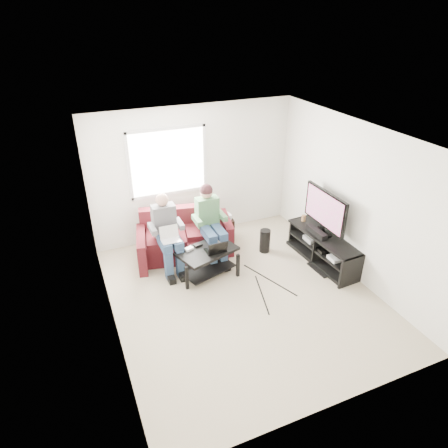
{
  "coord_description": "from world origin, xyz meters",
  "views": [
    {
      "loc": [
        -2.27,
        -4.6,
        4.08
      ],
      "look_at": [
        -0.07,
        0.6,
        1.03
      ],
      "focal_mm": 32.0,
      "sensor_mm": 36.0,
      "label": 1
    }
  ],
  "objects_px": {
    "coffee_table": "(207,256)",
    "end_table": "(225,228)",
    "subwoofer": "(265,241)",
    "sofa": "(185,238)",
    "tv_stand": "(323,250)",
    "tv": "(325,210)"
  },
  "relations": [
    {
      "from": "end_table",
      "to": "tv_stand",
      "type": "bearing_deg",
      "value": -46.75
    },
    {
      "from": "subwoofer",
      "to": "tv",
      "type": "bearing_deg",
      "value": -37.13
    },
    {
      "from": "tv",
      "to": "end_table",
      "type": "xyz_separation_m",
      "value": [
        -1.33,
        1.32,
        -0.74
      ]
    },
    {
      "from": "sofa",
      "to": "subwoofer",
      "type": "distance_m",
      "value": 1.51
    },
    {
      "from": "tv_stand",
      "to": "tv",
      "type": "relative_size",
      "value": 1.49
    },
    {
      "from": "sofa",
      "to": "tv_stand",
      "type": "relative_size",
      "value": 1.2
    },
    {
      "from": "sofa",
      "to": "end_table",
      "type": "height_order",
      "value": "sofa"
    },
    {
      "from": "sofa",
      "to": "tv_stand",
      "type": "distance_m",
      "value": 2.55
    },
    {
      "from": "coffee_table",
      "to": "end_table",
      "type": "distance_m",
      "value": 1.23
    },
    {
      "from": "sofa",
      "to": "subwoofer",
      "type": "relative_size",
      "value": 4.34
    },
    {
      "from": "sofa",
      "to": "tv",
      "type": "height_order",
      "value": "tv"
    },
    {
      "from": "sofa",
      "to": "end_table",
      "type": "xyz_separation_m",
      "value": [
        0.89,
        0.17,
        -0.06
      ]
    },
    {
      "from": "sofa",
      "to": "coffee_table",
      "type": "xyz_separation_m",
      "value": [
        0.14,
        -0.8,
        0.05
      ]
    },
    {
      "from": "tv",
      "to": "end_table",
      "type": "relative_size",
      "value": 1.97
    },
    {
      "from": "coffee_table",
      "to": "tv",
      "type": "bearing_deg",
      "value": -9.48
    },
    {
      "from": "coffee_table",
      "to": "subwoofer",
      "type": "relative_size",
      "value": 2.46
    },
    {
      "from": "tv",
      "to": "end_table",
      "type": "height_order",
      "value": "tv"
    },
    {
      "from": "coffee_table",
      "to": "tv_stand",
      "type": "relative_size",
      "value": 0.68
    },
    {
      "from": "tv_stand",
      "to": "subwoofer",
      "type": "height_order",
      "value": "tv_stand"
    },
    {
      "from": "tv",
      "to": "tv_stand",
      "type": "bearing_deg",
      "value": -88.53
    },
    {
      "from": "tv",
      "to": "coffee_table",
      "type": "bearing_deg",
      "value": 170.52
    },
    {
      "from": "subwoofer",
      "to": "end_table",
      "type": "distance_m",
      "value": 0.87
    }
  ]
}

